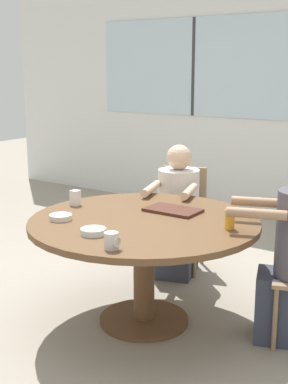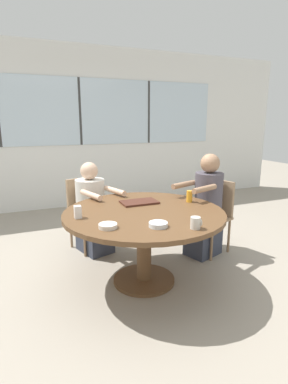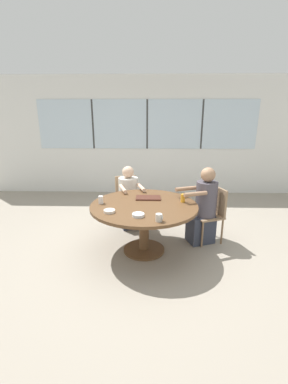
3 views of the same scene
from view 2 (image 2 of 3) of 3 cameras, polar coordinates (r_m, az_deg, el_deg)
name	(u,v)px [view 2 (image 2 of 3)]	position (r m, az deg, el deg)	size (l,w,h in m)	color
ground_plane	(144,281)	(3.08, 0.00, -16.54)	(16.00, 16.00, 0.00)	gray
wall_back_with_windows	(80,127)	(5.53, -12.04, 11.97)	(8.40, 0.08, 2.80)	silver
dining_table	(144,224)	(2.83, 0.00, -6.07)	(1.50, 1.50, 0.72)	brown
chair_for_woman_green_shirt	(85,207)	(3.74, -11.12, -2.80)	(0.50, 0.50, 0.85)	#937556
chair_for_man_blue_shirt	(214,210)	(3.66, 13.25, -3.28)	(0.51, 0.51, 0.85)	#937556
person_woman_green_shirt	(93,213)	(3.61, -9.77, -3.90)	(0.51, 0.68, 1.07)	#333847
person_man_blue_shirt	(206,210)	(3.52, 11.72, -3.37)	(0.64, 0.49, 1.18)	#333847
food_tray_dark	(139,202)	(3.04, -0.91, -1.95)	(0.37, 0.23, 0.02)	#472319
coffee_mug	(196,223)	(2.36, 9.83, -5.80)	(0.08, 0.08, 0.09)	beige
juice_glass	(189,196)	(3.11, 8.63, -0.81)	(0.06, 0.06, 0.12)	gold
milk_carton_small	(78,212)	(2.63, -12.50, -3.73)	(0.06, 0.06, 0.11)	silver
bowl_white_shallow	(158,225)	(2.38, 2.73, -6.21)	(0.15, 0.15, 0.04)	silver
bowl_cereal	(108,226)	(2.36, -6.89, -6.43)	(0.15, 0.15, 0.03)	silver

